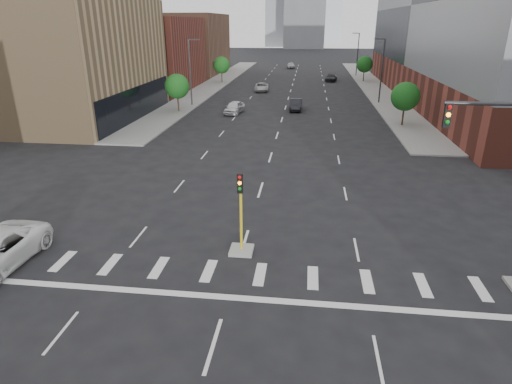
% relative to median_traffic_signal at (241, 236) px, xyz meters
% --- Properties ---
extents(sidewalk_left_far, '(5.00, 92.00, 0.15)m').
position_rel_median_traffic_signal_xyz_m(sidewalk_left_far, '(-15.00, 65.03, -0.90)').
color(sidewalk_left_far, gray).
rests_on(sidewalk_left_far, ground).
extents(sidewalk_right_far, '(5.00, 92.00, 0.15)m').
position_rel_median_traffic_signal_xyz_m(sidewalk_right_far, '(15.00, 65.03, -0.90)').
color(sidewalk_right_far, gray).
rests_on(sidewalk_right_far, ground).
extents(building_left_mid, '(20.00, 24.00, 14.00)m').
position_rel_median_traffic_signal_xyz_m(building_left_mid, '(-27.50, 31.03, 6.03)').
color(building_left_mid, '#9F815A').
rests_on(building_left_mid, ground).
extents(building_left_far_a, '(20.00, 22.00, 12.00)m').
position_rel_median_traffic_signal_xyz_m(building_left_far_a, '(-27.50, 57.03, 5.03)').
color(building_left_far_a, brown).
rests_on(building_left_far_a, ground).
extents(building_left_far_b, '(20.00, 24.00, 13.00)m').
position_rel_median_traffic_signal_xyz_m(building_left_far_b, '(-27.50, 83.03, 5.53)').
color(building_left_far_b, brown).
rests_on(building_left_far_b, ground).
extents(building_right_main, '(24.00, 70.00, 22.00)m').
position_rel_median_traffic_signal_xyz_m(building_right_main, '(29.50, 51.03, 10.03)').
color(building_right_main, brown).
rests_on(building_right_main, ground).
extents(median_traffic_signal, '(1.20, 1.20, 4.40)m').
position_rel_median_traffic_signal_xyz_m(median_traffic_signal, '(0.00, 0.00, 0.00)').
color(median_traffic_signal, '#999993').
rests_on(median_traffic_signal, ground).
extents(streetlight_right_a, '(1.60, 0.22, 9.07)m').
position_rel_median_traffic_signal_xyz_m(streetlight_right_a, '(13.41, 46.03, 4.04)').
color(streetlight_right_a, '#2D2D30').
rests_on(streetlight_right_a, ground).
extents(streetlight_right_b, '(1.60, 0.22, 9.07)m').
position_rel_median_traffic_signal_xyz_m(streetlight_right_b, '(13.41, 81.03, 4.04)').
color(streetlight_right_b, '#2D2D30').
rests_on(streetlight_right_b, ground).
extents(streetlight_left, '(1.60, 0.22, 9.07)m').
position_rel_median_traffic_signal_xyz_m(streetlight_left, '(-13.41, 41.03, 4.04)').
color(streetlight_left, '#2D2D30').
rests_on(streetlight_left, ground).
extents(tree_left_near, '(3.20, 3.20, 4.85)m').
position_rel_median_traffic_signal_xyz_m(tree_left_near, '(-14.00, 36.03, 2.42)').
color(tree_left_near, '#382619').
rests_on(tree_left_near, ground).
extents(tree_left_far, '(3.20, 3.20, 4.85)m').
position_rel_median_traffic_signal_xyz_m(tree_left_far, '(-14.00, 66.03, 2.42)').
color(tree_left_far, '#382619').
rests_on(tree_left_far, ground).
extents(tree_right_near, '(3.20, 3.20, 4.85)m').
position_rel_median_traffic_signal_xyz_m(tree_right_near, '(14.00, 31.03, 2.42)').
color(tree_right_near, '#382619').
rests_on(tree_right_near, ground).
extents(tree_right_far, '(3.20, 3.20, 4.85)m').
position_rel_median_traffic_signal_xyz_m(tree_right_far, '(14.00, 71.03, 2.42)').
color(tree_right_far, '#382619').
rests_on(tree_right_far, ground).
extents(car_near_left, '(2.51, 4.90, 1.60)m').
position_rel_median_traffic_signal_xyz_m(car_near_left, '(-6.47, 36.05, -0.18)').
color(car_near_left, silver).
rests_on(car_near_left, ground).
extents(car_mid_right, '(1.61, 4.58, 1.51)m').
position_rel_median_traffic_signal_xyz_m(car_mid_right, '(1.50, 39.30, -0.22)').
color(car_mid_right, black).
rests_on(car_mid_right, ground).
extents(car_far_left, '(2.67, 5.19, 1.40)m').
position_rel_median_traffic_signal_xyz_m(car_far_left, '(-5.02, 55.97, -0.27)').
color(car_far_left, '#BABABA').
rests_on(car_far_left, ground).
extents(car_deep_right, '(2.77, 5.22, 1.44)m').
position_rel_median_traffic_signal_xyz_m(car_deep_right, '(7.60, 71.18, -0.25)').
color(car_deep_right, black).
rests_on(car_deep_right, ground).
extents(car_distant, '(2.30, 4.59, 1.50)m').
position_rel_median_traffic_signal_xyz_m(car_distant, '(-1.70, 96.32, -0.22)').
color(car_distant, '#B6B6BB').
rests_on(car_distant, ground).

